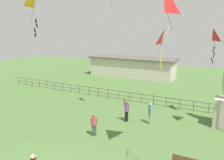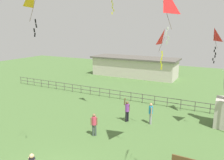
{
  "view_description": "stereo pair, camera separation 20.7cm",
  "coord_description": "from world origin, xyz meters",
  "views": [
    {
      "loc": [
        7.12,
        -6.92,
        7.47
      ],
      "look_at": [
        0.68,
        5.72,
        4.19
      ],
      "focal_mm": 35.93,
      "sensor_mm": 36.0,
      "label": 1
    },
    {
      "loc": [
        7.3,
        -6.83,
        7.47
      ],
      "look_at": [
        0.68,
        5.72,
        4.19
      ],
      "focal_mm": 35.93,
      "sensor_mm": 36.0,
      "label": 2
    }
  ],
  "objects": [
    {
      "name": "person_2",
      "position": [
        2.22,
        9.4,
        1.0
      ],
      "size": [
        0.32,
        0.47,
        1.73
      ],
      "color": "#99999E",
      "rests_on": "ground_plane"
    },
    {
      "name": "person_4",
      "position": [
        0.37,
        8.95,
        1.02
      ],
      "size": [
        0.4,
        0.49,
        2.04
      ],
      "color": "black",
      "rests_on": "ground_plane"
    },
    {
      "name": "person_5",
      "position": [
        -0.67,
        5.57,
        0.95
      ],
      "size": [
        0.44,
        0.32,
        1.66
      ],
      "color": "#3F4C47",
      "rests_on": "ground_plane"
    },
    {
      "name": "kite_2",
      "position": [
        6.04,
        12.32,
        6.89
      ],
      "size": [
        0.88,
        1.22,
        2.71
      ],
      "color": "red"
    },
    {
      "name": "kite_3",
      "position": [
        6.86,
        10.12,
        6.6
      ],
      "size": [
        0.77,
        0.93,
        2.61
      ],
      "color": "#198CD1"
    },
    {
      "name": "kite_4",
      "position": [
        4.16,
        4.46,
        8.71
      ],
      "size": [
        0.98,
        1.27,
        2.76
      ],
      "color": "red"
    },
    {
      "name": "kite_8",
      "position": [
        3.33,
        8.15,
        6.78
      ],
      "size": [
        0.61,
        0.89,
        2.74
      ],
      "color": "red"
    },
    {
      "name": "waterfront_railing",
      "position": [
        -0.27,
        14.0,
        0.62
      ],
      "size": [
        36.04,
        0.06,
        0.95
      ],
      "color": "#4C4742",
      "rests_on": "ground_plane"
    },
    {
      "name": "pavilion_building",
      "position": [
        -6.0,
        26.0,
        1.54
      ],
      "size": [
        13.68,
        4.76,
        3.05
      ],
      "color": "beige",
      "rests_on": "ground_plane"
    }
  ]
}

